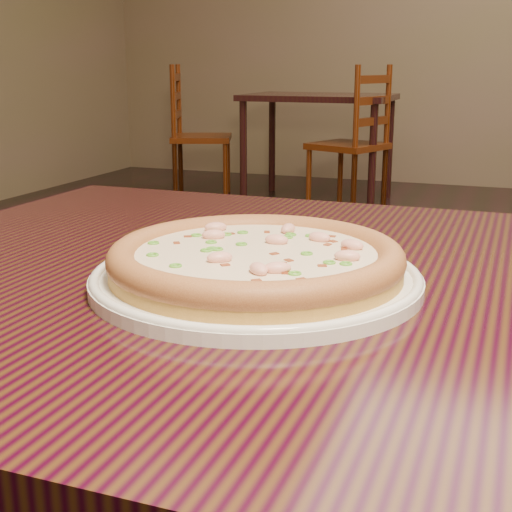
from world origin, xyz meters
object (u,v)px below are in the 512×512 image
(bg_table_left, at_px, (319,108))
(chair_a, at_px, (194,137))
(plate, at_px, (256,277))
(pizza, at_px, (256,259))
(hero_table, at_px, (384,378))
(chair_b, at_px, (355,145))

(bg_table_left, height_order, chair_a, chair_a)
(plate, relative_size, bg_table_left, 0.32)
(pizza, height_order, chair_a, chair_a)
(hero_table, bearing_deg, plate, -157.38)
(bg_table_left, height_order, chair_b, chair_b)
(hero_table, xyz_separation_m, bg_table_left, (-1.25, 4.22, 0.00))
(hero_table, height_order, bg_table_left, same)
(chair_b, bearing_deg, chair_a, 173.79)
(hero_table, distance_m, bg_table_left, 4.40)
(chair_b, bearing_deg, pizza, -78.56)
(hero_table, relative_size, pizza, 4.22)
(plate, relative_size, pizza, 1.12)
(plate, bearing_deg, chair_b, 101.44)
(pizza, relative_size, bg_table_left, 0.28)
(hero_table, xyz_separation_m, pizza, (-0.12, -0.05, 0.13))
(pizza, bearing_deg, chair_b, 101.44)
(hero_table, height_order, pizza, pizza)
(plate, distance_m, chair_b, 4.09)
(chair_a, bearing_deg, chair_b, -6.21)
(plate, distance_m, chair_a, 4.61)
(chair_a, height_order, chair_b, same)
(bg_table_left, xyz_separation_m, chair_a, (-0.90, -0.14, -0.22))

